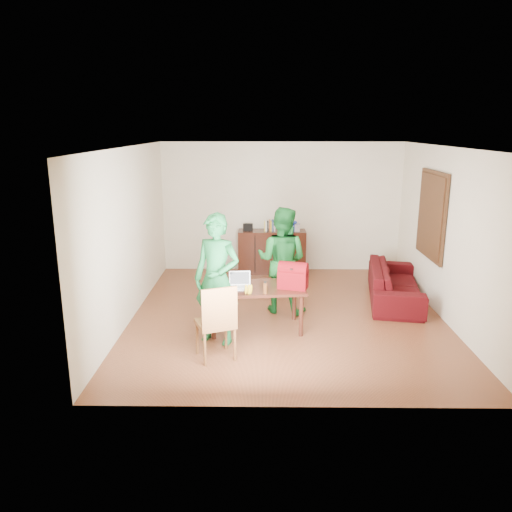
{
  "coord_description": "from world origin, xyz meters",
  "views": [
    {
      "loc": [
        -0.4,
        -7.66,
        3.0
      ],
      "look_at": [
        -0.5,
        -0.35,
        1.1
      ],
      "focal_mm": 35.0,
      "sensor_mm": 36.0,
      "label": 1
    }
  ],
  "objects_px": {
    "table": "(256,292)",
    "person_far": "(282,260)",
    "red_bag": "(293,278)",
    "person_near": "(217,279)",
    "sofa": "(395,283)",
    "chair": "(216,337)",
    "bottle": "(265,288)",
    "laptop": "(240,285)"
  },
  "relations": [
    {
      "from": "red_bag",
      "to": "chair",
      "type": "bearing_deg",
      "value": -122.4
    },
    {
      "from": "person_far",
      "to": "laptop",
      "type": "bearing_deg",
      "value": 73.55
    },
    {
      "from": "person_far",
      "to": "red_bag",
      "type": "distance_m",
      "value": 0.84
    },
    {
      "from": "table",
      "to": "chair",
      "type": "xyz_separation_m",
      "value": [
        -0.52,
        -1.0,
        -0.29
      ]
    },
    {
      "from": "chair",
      "to": "red_bag",
      "type": "distance_m",
      "value": 1.52
    },
    {
      "from": "chair",
      "to": "bottle",
      "type": "xyz_separation_m",
      "value": [
        0.65,
        0.68,
        0.46
      ]
    },
    {
      "from": "person_far",
      "to": "sofa",
      "type": "relative_size",
      "value": 0.82
    },
    {
      "from": "person_far",
      "to": "sofa",
      "type": "xyz_separation_m",
      "value": [
        2.03,
        0.56,
        -0.56
      ]
    },
    {
      "from": "laptop",
      "to": "red_bag",
      "type": "bearing_deg",
      "value": -3.12
    },
    {
      "from": "chair",
      "to": "person_near",
      "type": "bearing_deg",
      "value": 70.68
    },
    {
      "from": "table",
      "to": "person_far",
      "type": "height_order",
      "value": "person_far"
    },
    {
      "from": "chair",
      "to": "person_far",
      "type": "height_order",
      "value": "person_far"
    },
    {
      "from": "person_far",
      "to": "sofa",
      "type": "bearing_deg",
      "value": -144.13
    },
    {
      "from": "chair",
      "to": "sofa",
      "type": "relative_size",
      "value": 0.48
    },
    {
      "from": "table",
      "to": "chair",
      "type": "bearing_deg",
      "value": -122.82
    },
    {
      "from": "red_bag",
      "to": "person_near",
      "type": "bearing_deg",
      "value": -143.62
    },
    {
      "from": "table",
      "to": "red_bag",
      "type": "xyz_separation_m",
      "value": [
        0.55,
        -0.05,
        0.24
      ]
    },
    {
      "from": "table",
      "to": "sofa",
      "type": "relative_size",
      "value": 0.7
    },
    {
      "from": "table",
      "to": "sofa",
      "type": "distance_m",
      "value": 2.8
    },
    {
      "from": "person_far",
      "to": "laptop",
      "type": "relative_size",
      "value": 5.22
    },
    {
      "from": "person_far",
      "to": "red_bag",
      "type": "xyz_separation_m",
      "value": [
        0.13,
        -0.83,
        -0.05
      ]
    },
    {
      "from": "bottle",
      "to": "laptop",
      "type": "bearing_deg",
      "value": 147.59
    },
    {
      "from": "red_bag",
      "to": "sofa",
      "type": "xyz_separation_m",
      "value": [
        1.89,
        1.39,
        -0.52
      ]
    },
    {
      "from": "laptop",
      "to": "sofa",
      "type": "relative_size",
      "value": 0.16
    },
    {
      "from": "person_near",
      "to": "sofa",
      "type": "height_order",
      "value": "person_near"
    },
    {
      "from": "chair",
      "to": "person_near",
      "type": "relative_size",
      "value": 0.56
    },
    {
      "from": "chair",
      "to": "red_bag",
      "type": "xyz_separation_m",
      "value": [
        1.07,
        0.94,
        0.53
      ]
    },
    {
      "from": "table",
      "to": "red_bag",
      "type": "distance_m",
      "value": 0.6
    },
    {
      "from": "person_far",
      "to": "laptop",
      "type": "xyz_separation_m",
      "value": [
        -0.65,
        -0.86,
        -0.16
      ]
    },
    {
      "from": "chair",
      "to": "laptop",
      "type": "distance_m",
      "value": 1.05
    },
    {
      "from": "sofa",
      "to": "red_bag",
      "type": "bearing_deg",
      "value": 135.91
    },
    {
      "from": "table",
      "to": "red_bag",
      "type": "bearing_deg",
      "value": -10.82
    },
    {
      "from": "chair",
      "to": "person_far",
      "type": "relative_size",
      "value": 0.59
    },
    {
      "from": "person_far",
      "to": "table",
      "type": "bearing_deg",
      "value": 82.38
    },
    {
      "from": "person_near",
      "to": "bottle",
      "type": "xyz_separation_m",
      "value": [
        0.68,
        0.14,
        -0.17
      ]
    },
    {
      "from": "chair",
      "to": "bottle",
      "type": "bearing_deg",
      "value": 24.42
    },
    {
      "from": "sofa",
      "to": "person_far",
      "type": "bearing_deg",
      "value": 115.06
    },
    {
      "from": "person_near",
      "to": "chair",
      "type": "bearing_deg",
      "value": -66.26
    },
    {
      "from": "bottle",
      "to": "red_bag",
      "type": "bearing_deg",
      "value": 32.47
    },
    {
      "from": "table",
      "to": "person_far",
      "type": "xyz_separation_m",
      "value": [
        0.42,
        0.78,
        0.28
      ]
    },
    {
      "from": "table",
      "to": "person_far",
      "type": "relative_size",
      "value": 0.86
    },
    {
      "from": "sofa",
      "to": "chair",
      "type": "bearing_deg",
      "value": 137.93
    }
  ]
}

